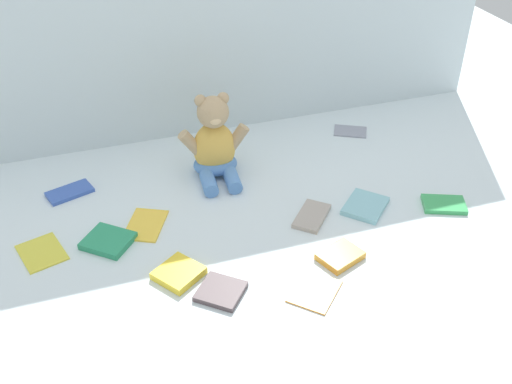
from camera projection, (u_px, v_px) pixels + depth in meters
The scene contains 15 objects.
ground_plane at pixel (250, 201), 1.66m from camera, with size 3.20×3.20×0.00m, color silver.
backdrop_drape at pixel (204, 16), 1.78m from camera, with size 1.89×0.03×0.76m, color silver.
teddy_bear at pixel (215, 146), 1.72m from camera, with size 0.21×0.19×0.25m.
book_case_0 at pixel (179, 273), 1.41m from camera, with size 0.09×0.10×0.02m, color yellow.
book_case_1 at pixel (350, 131), 1.97m from camera, with size 0.07×0.11×0.01m, color gray.
book_case_2 at pixel (145, 224), 1.57m from camera, with size 0.09×0.13×0.01m, color yellow.
book_case_3 at pixel (444, 204), 1.63m from camera, with size 0.08×0.11×0.01m, color #38A357.
book_case_4 at pixel (108, 241), 1.50m from camera, with size 0.10×0.11×0.02m, color #278E5E.
book_case_5 at pixel (312, 216), 1.59m from camera, with size 0.07×0.12×0.01m, color #A69A8E.
book_case_6 at pixel (70, 192), 1.68m from camera, with size 0.07×0.12×0.01m, color #395AB5.
book_case_7 at pixel (365, 206), 1.63m from camera, with size 0.10×0.12×0.01m, color #82BFCB.
book_case_8 at pixel (340, 256), 1.46m from camera, with size 0.08×0.10×0.02m, color orange.
book_case_9 at pixel (221, 291), 1.36m from camera, with size 0.09×0.10×0.01m, color #4D3F42.
book_case_10 at pixel (315, 291), 1.37m from camera, with size 0.09×0.12×0.01m, color orange.
book_case_11 at pixel (42, 252), 1.48m from camera, with size 0.10×0.12×0.01m, color yellow.
Camera 1 is at (-0.41, -1.28, 0.98)m, focal length 42.05 mm.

